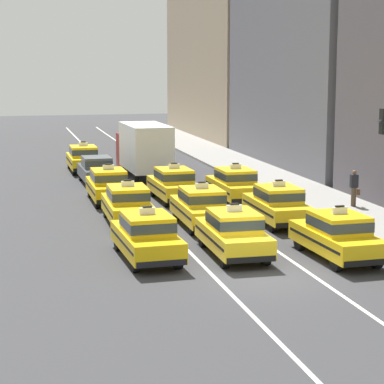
{
  "coord_description": "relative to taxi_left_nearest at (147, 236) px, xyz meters",
  "views": [
    {
      "loc": [
        -8.05,
        -22.63,
        6.91
      ],
      "look_at": [
        -0.17,
        9.3,
        1.3
      ],
      "focal_mm": 71.09,
      "sensor_mm": 36.0,
      "label": 1
    }
  ],
  "objects": [
    {
      "name": "taxi_left_nearest",
      "position": [
        0.0,
        0.0,
        0.0
      ],
      "size": [
        1.98,
        4.62,
        1.96
      ],
      "color": "black",
      "rests_on": "ground"
    },
    {
      "name": "fire_hydrant",
      "position": [
        9.0,
        1.92,
        -0.33
      ],
      "size": [
        0.36,
        0.22,
        0.73
      ],
      "color": "red",
      "rests_on": "sidewalk_curb"
    },
    {
      "name": "taxi_right_second",
      "position": [
        6.61,
        4.63,
        0.0
      ],
      "size": [
        1.85,
        4.57,
        1.96
      ],
      "color": "black",
      "rests_on": "ground"
    },
    {
      "name": "lane_stripe_left_center",
      "position": [
        1.72,
        16.81,
        -0.87
      ],
      "size": [
        0.14,
        80.0,
        0.01
      ],
      "primitive_type": "cube",
      "color": "silver",
      "rests_on": "ground"
    },
    {
      "name": "box_truck_center_fourth",
      "position": [
        3.42,
        19.65,
        0.9
      ],
      "size": [
        2.45,
        7.02,
        3.27
      ],
      "color": "black",
      "rests_on": "ground"
    },
    {
      "name": "pedestrian_mid_block",
      "position": [
        11.3,
        6.91,
        0.14
      ],
      "size": [
        0.47,
        0.24,
        1.74
      ],
      "color": "#473828",
      "rests_on": "sidewalk_curb"
    },
    {
      "name": "ground_plane",
      "position": [
        3.32,
        -3.19,
        -0.88
      ],
      "size": [
        160.0,
        160.0,
        0.0
      ],
      "primitive_type": "plane",
      "color": "#353538"
    },
    {
      "name": "taxi_center_second",
      "position": [
        3.26,
        4.9,
        0.0
      ],
      "size": [
        1.86,
        4.58,
        1.96
      ],
      "color": "black",
      "rests_on": "ground"
    },
    {
      "name": "sedan_left_fourth",
      "position": [
        0.32,
        17.58,
        -0.03
      ],
      "size": [
        1.86,
        4.34,
        1.58
      ],
      "color": "black",
      "rests_on": "ground"
    },
    {
      "name": "sidewalk_curb",
      "position": [
        10.52,
        11.81,
        -0.8
      ],
      "size": [
        4.0,
        90.0,
        0.15
      ],
      "primitive_type": "cube",
      "color": "gray",
      "rests_on": "ground"
    },
    {
      "name": "taxi_left_fifth",
      "position": [
        0.08,
        22.76,
        0.0
      ],
      "size": [
        1.84,
        4.57,
        1.96
      ],
      "color": "black",
      "rests_on": "ground"
    },
    {
      "name": "taxi_center_third",
      "position": [
        3.44,
        11.15,
        0.0
      ],
      "size": [
        1.94,
        4.61,
        1.96
      ],
      "color": "black",
      "rests_on": "ground"
    },
    {
      "name": "taxi_right_third",
      "position": [
        6.42,
        10.34,
        0.0
      ],
      "size": [
        1.87,
        4.58,
        1.96
      ],
      "color": "black",
      "rests_on": "ground"
    },
    {
      "name": "taxi_left_second",
      "position": [
        0.3,
        6.19,
        0.0
      ],
      "size": [
        1.88,
        4.59,
        1.96
      ],
      "color": "black",
      "rests_on": "ground"
    },
    {
      "name": "taxi_center_nearest",
      "position": [
        3.13,
        -0.22,
        0.0
      ],
      "size": [
        1.89,
        4.59,
        1.96
      ],
      "color": "black",
      "rests_on": "ground"
    },
    {
      "name": "lane_stripe_center_right",
      "position": [
        4.92,
        16.81,
        -0.87
      ],
      "size": [
        0.14,
        80.0,
        0.01
      ],
      "primitive_type": "cube",
      "color": "silver",
      "rests_on": "ground"
    },
    {
      "name": "taxi_left_third",
      "position": [
        0.19,
        11.6,
        0.0
      ],
      "size": [
        1.83,
        4.57,
        1.96
      ],
      "color": "black",
      "rests_on": "ground"
    },
    {
      "name": "taxi_right_nearest",
      "position": [
        6.59,
        -1.52,
        0.0
      ],
      "size": [
        1.95,
        4.61,
        1.96
      ],
      "color": "black",
      "rests_on": "ground"
    }
  ]
}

